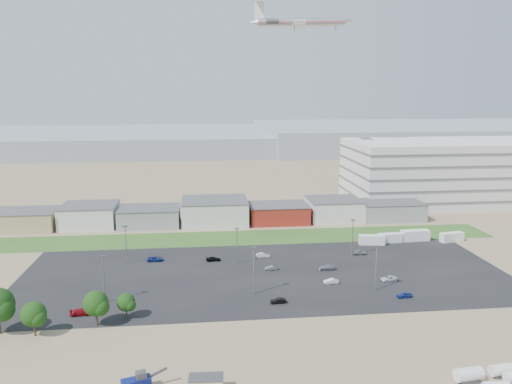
{
  "coord_description": "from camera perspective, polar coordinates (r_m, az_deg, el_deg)",
  "views": [
    {
      "loc": [
        -10.02,
        -96.19,
        44.27
      ],
      "look_at": [
        2.92,
        22.0,
        20.42
      ],
      "focal_mm": 35.0,
      "sensor_mm": 36.0,
      "label": 1
    }
  ],
  "objects": [
    {
      "name": "tree_near",
      "position": [
        104.78,
        -14.62,
        -12.3
      ],
      "size": [
        3.87,
        3.87,
        5.8
      ],
      "primitive_type": null,
      "color": "black",
      "rests_on": "ground"
    },
    {
      "name": "box_trailer_a",
      "position": [
        151.94,
        13.08,
        -5.35
      ],
      "size": [
        7.7,
        3.34,
        2.79
      ],
      "primitive_type": null,
      "rotation": [
        0.0,
        0.0,
        -0.14
      ],
      "color": "silver",
      "rests_on": "ground"
    },
    {
      "name": "box_trailer_b",
      "position": [
        155.33,
        15.03,
        -5.09
      ],
      "size": [
        7.43,
        2.76,
        2.73
      ],
      "primitive_type": null,
      "rotation": [
        0.0,
        0.0,
        0.07
      ],
      "color": "silver",
      "rests_on": "ground"
    },
    {
      "name": "tree_right",
      "position": [
        102.98,
        -17.83,
        -12.31
      ],
      "size": [
        5.22,
        5.22,
        7.83
      ],
      "primitive_type": null,
      "color": "black",
      "rests_on": "ground"
    },
    {
      "name": "parked_car_6",
      "position": [
        134.75,
        -4.9,
        -7.63
      ],
      "size": [
        4.0,
        1.88,
        1.13
      ],
      "primitive_type": "imported",
      "rotation": [
        0.0,
        0.0,
        1.65
      ],
      "color": "black",
      "rests_on": "ground"
    },
    {
      "name": "lightpole_back_m",
      "position": [
        131.15,
        -2.18,
        -6.18
      ],
      "size": [
        1.13,
        0.47,
        9.61
      ],
      "primitive_type": null,
      "color": "slate",
      "rests_on": "ground"
    },
    {
      "name": "parked_car_8",
      "position": [
        142.17,
        11.77,
        -6.78
      ],
      "size": [
        3.85,
        1.75,
        1.28
      ],
      "primitive_type": "imported",
      "rotation": [
        0.0,
        0.0,
        1.51
      ],
      "color": "#A5A5AA",
      "rests_on": "ground"
    },
    {
      "name": "ground",
      "position": [
        106.37,
        -0.28,
        -13.25
      ],
      "size": [
        700.0,
        700.0,
        0.0
      ],
      "primitive_type": "plane",
      "color": "#887656",
      "rests_on": "ground"
    },
    {
      "name": "parked_car_1",
      "position": [
        120.56,
        8.59,
        -10.03
      ],
      "size": [
        3.62,
        1.46,
        1.17
      ],
      "primitive_type": "imported",
      "rotation": [
        0.0,
        0.0,
        -1.51
      ],
      "color": "silver",
      "rests_on": "ground"
    },
    {
      "name": "tree_mid",
      "position": [
        102.93,
        -24.06,
        -12.91
      ],
      "size": [
        4.95,
        4.95,
        7.43
      ],
      "primitive_type": null,
      "color": "black",
      "rests_on": "ground"
    },
    {
      "name": "parked_car_11",
      "position": [
        137.09,
        0.83,
        -7.22
      ],
      "size": [
        3.85,
        1.57,
        1.24
      ],
      "primitive_type": "imported",
      "rotation": [
        0.0,
        0.0,
        1.64
      ],
      "color": "silver",
      "rests_on": "ground"
    },
    {
      "name": "lightpole_back_r",
      "position": [
        139.16,
        10.96,
        -5.18
      ],
      "size": [
        1.22,
        0.51,
        10.37
      ],
      "primitive_type": null,
      "color": "slate",
      "rests_on": "ground"
    },
    {
      "name": "storage_tank_nw",
      "position": [
        88.76,
        23.11,
        -18.61
      ],
      "size": [
        4.47,
        2.55,
        2.57
      ],
      "primitive_type": null,
      "rotation": [
        0.0,
        0.0,
        0.1
      ],
      "color": "silver",
      "rests_on": "ground"
    },
    {
      "name": "parked_car_13",
      "position": [
        108.98,
        2.56,
        -12.32
      ],
      "size": [
        3.42,
        1.35,
        1.11
      ],
      "primitive_type": "imported",
      "rotation": [
        0.0,
        0.0,
        -1.52
      ],
      "color": "black",
      "rests_on": "ground"
    },
    {
      "name": "grass_strip",
      "position": [
        154.99,
        -2.29,
        -5.26
      ],
      "size": [
        160.0,
        16.0,
        0.02
      ],
      "primitive_type": "cube",
      "color": "#2A5620",
      "rests_on": "ground"
    },
    {
      "name": "box_trailer_d",
      "position": [
        162.11,
        21.47,
        -4.81
      ],
      "size": [
        7.59,
        3.64,
        2.73
      ],
      "primitive_type": null,
      "rotation": [
        0.0,
        0.0,
        0.19
      ],
      "color": "silver",
      "rests_on": "ground"
    },
    {
      "name": "storage_tank_ne",
      "position": [
        92.43,
        26.21,
        -17.76
      ],
      "size": [
        3.85,
        2.26,
        2.19
      ],
      "primitive_type": null,
      "rotation": [
        0.0,
        0.0,
        0.12
      ],
      "color": "silver",
      "rests_on": "ground"
    },
    {
      "name": "parked_car_9",
      "position": [
        136.81,
        -11.47,
        -7.51
      ],
      "size": [
        4.34,
        2.07,
        1.19
      ],
      "primitive_type": "imported",
      "rotation": [
        0.0,
        0.0,
        1.55
      ],
      "color": "navy",
      "rests_on": "ground"
    },
    {
      "name": "parked_car_10",
      "position": [
        109.49,
        -19.33,
        -12.81
      ],
      "size": [
        4.63,
        2.17,
        1.31
      ],
      "primitive_type": "imported",
      "rotation": [
        0.0,
        0.0,
        1.65
      ],
      "color": "maroon",
      "rests_on": "ground"
    },
    {
      "name": "lightpole_front_l",
      "position": [
        112.33,
        -16.98,
        -9.51
      ],
      "size": [
        1.23,
        0.51,
        10.47
      ],
      "primitive_type": null,
      "color": "slate",
      "rests_on": "ground"
    },
    {
      "name": "building_row",
      "position": [
        172.12,
        -8.4,
        -2.31
      ],
      "size": [
        170.0,
        20.0,
        8.0
      ],
      "primitive_type": null,
      "color": "silver",
      "rests_on": "ground"
    },
    {
      "name": "parked_car_12",
      "position": [
        129.16,
        8.02,
        -8.53
      ],
      "size": [
        4.31,
        2.05,
        1.21
      ],
      "primitive_type": "imported",
      "rotation": [
        0.0,
        0.0,
        -1.66
      ],
      "color": "#A5A5AA",
      "rests_on": "ground"
    },
    {
      "name": "hills_backdrop",
      "position": [
        416.13,
        0.69,
        5.86
      ],
      "size": [
        700.0,
        200.0,
        9.0
      ],
      "primitive_type": null,
      "color": "gray",
      "rests_on": "ground"
    },
    {
      "name": "parked_car_2",
      "position": [
        116.31,
        16.58,
        -11.22
      ],
      "size": [
        3.44,
        1.59,
        1.14
      ],
      "primitive_type": "imported",
      "rotation": [
        0.0,
        0.0,
        -1.5
      ],
      "color": "navy",
      "rests_on": "ground"
    },
    {
      "name": "parked_car_0",
      "position": [
        125.05,
        14.95,
        -9.52
      ],
      "size": [
        4.18,
        2.25,
        1.11
      ],
      "primitive_type": "imported",
      "rotation": [
        0.0,
        0.0,
        -1.47
      ],
      "color": "silver",
      "rests_on": "ground"
    },
    {
      "name": "lightpole_front_m",
      "position": [
        111.77,
        -0.28,
        -8.98
      ],
      "size": [
        1.28,
        0.53,
        10.91
      ],
      "primitive_type": null,
      "color": "slate",
      "rests_on": "ground"
    },
    {
      "name": "telehandler",
      "position": [
        82.33,
        -13.54,
        -20.33
      ],
      "size": [
        7.39,
        4.28,
        2.92
      ],
      "primitive_type": null,
      "rotation": [
        0.0,
        0.0,
        0.3
      ],
      "color": "#0B1458",
      "rests_on": "ground"
    },
    {
      "name": "parking_garage",
      "position": [
        218.1,
        21.14,
        2.2
      ],
      "size": [
        80.0,
        40.0,
        25.0
      ],
      "primitive_type": "cube",
      "color": "silver",
      "rests_on": "ground"
    },
    {
      "name": "lightpole_back_l",
      "position": [
        135.09,
        -14.64,
        -5.88
      ],
      "size": [
        1.21,
        0.5,
        10.26
      ],
      "primitive_type": null,
      "color": "slate",
      "rests_on": "ground"
    },
    {
      "name": "parked_car_7",
      "position": [
        127.85,
        1.79,
        -8.66
      ],
      "size": [
        3.39,
        1.41,
        1.09
      ],
      "primitive_type": "imported",
      "rotation": [
        0.0,
        0.0,
        -1.49
      ],
      "color": "#595B5E",
      "rests_on": "ground"
    },
    {
      "name": "parking_lot",
      "position": [
        125.24,
        1.06,
        -9.36
      ],
      "size": [
        120.0,
        50.0,
        0.01
      ],
      "primitive_type": "cube",
      "color": "black",
      "rests_on": "ground"
    },
    {
      "name": "airliner",
      "position": [
        197.78,
        5.25,
        18.77
      ],
      "size": [
        44.24,
        34.18,
        11.77
      ],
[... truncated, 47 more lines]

